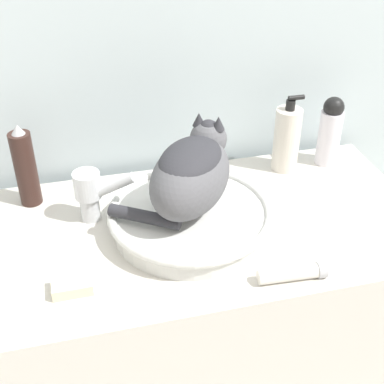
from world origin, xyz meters
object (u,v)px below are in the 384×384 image
(cream_tube, at_px, (293,273))
(hairspray_can_black, at_px, (25,168))
(soap_pump_bottle, at_px, (287,139))
(lotion_bottle_white, at_px, (330,131))
(cat, at_px, (191,171))
(faucet, at_px, (92,192))
(soap_bar, at_px, (72,286))

(cream_tube, bearing_deg, hairspray_can_black, 141.40)
(hairspray_can_black, bearing_deg, soap_pump_bottle, 0.00)
(lotion_bottle_white, bearing_deg, cat, -156.01)
(faucet, bearing_deg, soap_bar, -83.16)
(faucet, xyz_separation_m, soap_bar, (-0.06, -0.22, -0.06))
(faucet, distance_m, lotion_bottle_white, 0.64)
(lotion_bottle_white, height_order, soap_pump_bottle, soap_pump_bottle)
(lotion_bottle_white, relative_size, hairspray_can_black, 0.91)
(faucet, distance_m, cream_tube, 0.47)
(hairspray_can_black, bearing_deg, cat, -28.05)
(cat, xyz_separation_m, lotion_bottle_white, (0.42, 0.19, -0.05))
(cream_tube, bearing_deg, lotion_bottle_white, 56.70)
(soap_pump_bottle, bearing_deg, cream_tube, -109.72)
(faucet, bearing_deg, cat, 1.87)
(hairspray_can_black, distance_m, cream_tube, 0.65)
(faucet, relative_size, hairspray_can_black, 0.68)
(hairspray_can_black, bearing_deg, cream_tube, -38.60)
(lotion_bottle_white, xyz_separation_m, cream_tube, (-0.26, -0.40, -0.08))
(hairspray_can_black, height_order, cream_tube, hairspray_can_black)
(soap_pump_bottle, bearing_deg, faucet, -168.22)
(soap_bar, bearing_deg, cream_tube, -9.65)
(faucet, distance_m, hairspray_can_black, 0.18)
(cat, xyz_separation_m, cream_tube, (0.15, -0.22, -0.13))
(cream_tube, bearing_deg, soap_bar, 170.35)
(cat, height_order, cream_tube, cat)
(cat, bearing_deg, hairspray_can_black, 99.42)
(cat, height_order, faucet, cat)
(cat, relative_size, lotion_bottle_white, 1.68)
(hairspray_can_black, xyz_separation_m, cream_tube, (0.50, -0.40, -0.08))
(lotion_bottle_white, xyz_separation_m, soap_bar, (-0.69, -0.33, -0.08))
(cat, distance_m, soap_pump_bottle, 0.36)
(faucet, relative_size, soap_pump_bottle, 0.68)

